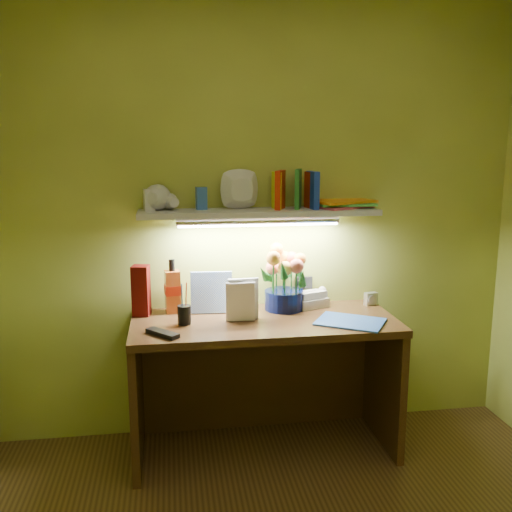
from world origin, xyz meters
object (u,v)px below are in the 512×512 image
at_px(desk_clock, 371,299).
at_px(flower_bouquet, 284,276).
at_px(telephone, 310,297).
at_px(whisky_bottle, 172,286).
at_px(desk, 264,386).

bearing_deg(desk_clock, flower_bouquet, 166.83).
distance_m(telephone, desk_clock, 0.36).
relative_size(flower_bouquet, telephone, 2.11).
distance_m(telephone, whisky_bottle, 0.78).
xyz_separation_m(desk_clock, whisky_bottle, (-1.13, 0.03, 0.11)).
distance_m(desk, telephone, 0.56).
height_order(desk, desk_clock, desk_clock).
bearing_deg(desk_clock, telephone, 162.71).
relative_size(desk_clock, whisky_bottle, 0.24).
relative_size(desk, whisky_bottle, 4.70).
bearing_deg(desk, whisky_bottle, 156.41).
bearing_deg(desk, telephone, 34.01).
xyz_separation_m(telephone, whisky_bottle, (-0.77, 0.01, 0.09)).
bearing_deg(flower_bouquet, whisky_bottle, 176.51).
bearing_deg(whisky_bottle, desk, -23.59).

